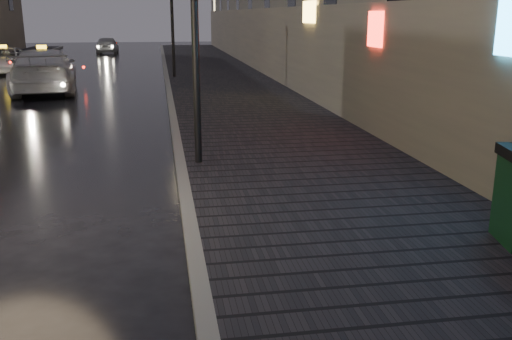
{
  "coord_description": "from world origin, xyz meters",
  "views": [
    {
      "loc": [
        1.17,
        -4.78,
        2.93
      ],
      "look_at": [
        2.43,
        2.71,
        0.85
      ],
      "focal_mm": 40.0,
      "sensor_mm": 36.0,
      "label": 1
    }
  ],
  "objects_px": {
    "lamp_far": "(172,1)",
    "car_far": "(107,45)",
    "taxi_far": "(5,60)",
    "taxi_mid": "(44,71)"
  },
  "relations": [
    {
      "from": "lamp_far",
      "to": "car_far",
      "type": "height_order",
      "value": "lamp_far"
    },
    {
      "from": "lamp_far",
      "to": "car_far",
      "type": "distance_m",
      "value": 19.81
    },
    {
      "from": "lamp_far",
      "to": "taxi_far",
      "type": "xyz_separation_m",
      "value": [
        -8.52,
        4.79,
        -2.85
      ]
    },
    {
      "from": "taxi_far",
      "to": "car_far",
      "type": "distance_m",
      "value": 14.83
    },
    {
      "from": "taxi_far",
      "to": "lamp_far",
      "type": "bearing_deg",
      "value": -29.47
    },
    {
      "from": "lamp_far",
      "to": "taxi_mid",
      "type": "bearing_deg",
      "value": -144.16
    },
    {
      "from": "taxi_far",
      "to": "car_far",
      "type": "xyz_separation_m",
      "value": [
        4.01,
        14.28,
        0.01
      ]
    },
    {
      "from": "taxi_mid",
      "to": "car_far",
      "type": "height_order",
      "value": "taxi_mid"
    },
    {
      "from": "lamp_far",
      "to": "taxi_far",
      "type": "bearing_deg",
      "value": 150.66
    },
    {
      "from": "lamp_far",
      "to": "car_far",
      "type": "relative_size",
      "value": 1.4
    }
  ]
}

